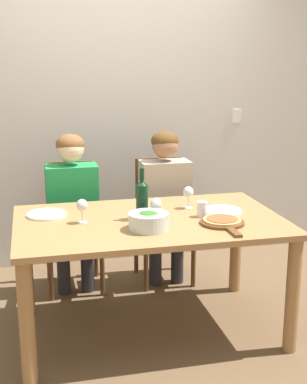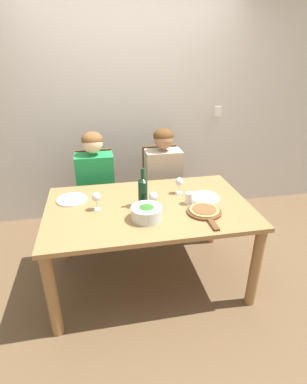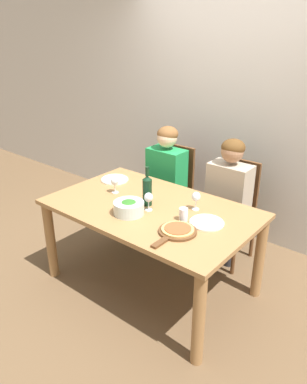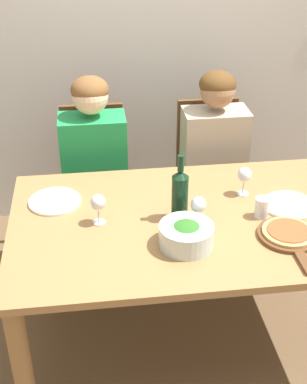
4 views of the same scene
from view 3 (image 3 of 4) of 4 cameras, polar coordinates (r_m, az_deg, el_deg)
The scene contains 16 objects.
ground_plane at distance 3.43m, azimuth -0.39°, elevation -13.79°, with size 40.00×40.00×0.00m, color brown.
back_wall at distance 3.94m, azimuth 12.59°, elevation 12.35°, with size 10.00×0.06×2.70m.
dining_table at distance 3.08m, azimuth -0.43°, elevation -4.17°, with size 1.68×1.03×0.76m.
chair_left at distance 3.99m, azimuth 2.83°, elevation 0.36°, with size 0.42×0.42×0.97m.
chair_right at distance 3.65m, azimuth 11.90°, elevation -2.47°, with size 0.42×0.42×0.97m.
person_woman at distance 3.82m, azimuth 1.84°, elevation 2.84°, with size 0.47×0.51×1.21m.
person_man at distance 3.47m, azimuth 11.29°, elevation 0.11°, with size 0.47×0.51×1.21m.
wine_bottle at distance 3.01m, azimuth -0.96°, elevation 0.34°, with size 0.08×0.08×0.33m.
broccoli_bowl at distance 2.90m, azimuth -3.78°, elevation -2.39°, with size 0.24×0.24×0.11m.
dinner_plate_left at distance 3.57m, azimuth -5.93°, elevation 1.93°, with size 0.26×0.26×0.02m.
dinner_plate_right at distance 2.80m, azimuth 8.11°, elevation -4.61°, with size 0.26×0.26×0.02m.
pizza_on_board at distance 2.65m, azimuth 3.58°, elevation -5.93°, with size 0.27×0.41×0.04m.
wine_glass_left at distance 3.26m, azimuth -5.93°, elevation 1.58°, with size 0.07×0.07×0.15m.
wine_glass_right at distance 2.96m, azimuth 6.51°, elevation -0.85°, with size 0.07×0.07×0.15m.
wine_glass_centre at distance 2.93m, azimuth -0.76°, elevation -0.96°, with size 0.07×0.07×0.15m.
water_tumbler at distance 2.81m, azimuth 4.57°, elevation -3.42°, with size 0.07×0.07×0.10m.
Camera 3 is at (1.74, -2.09, 2.09)m, focal length 35.00 mm.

